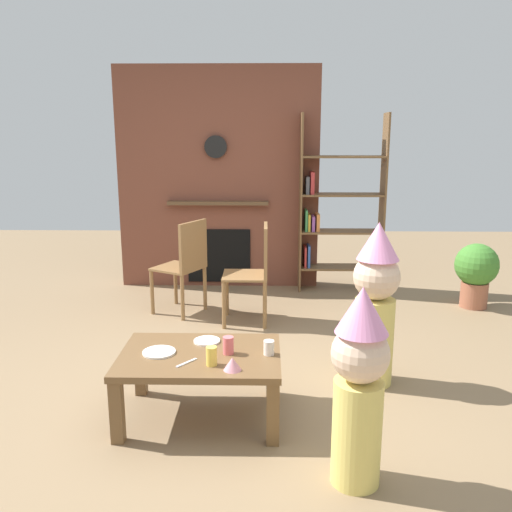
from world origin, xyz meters
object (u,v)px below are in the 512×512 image
Objects in this scene: coffee_table at (200,364)px; paper_cup_center at (212,356)px; paper_plate_rear at (207,341)px; dining_chair_middle at (255,268)px; child_in_pink at (375,300)px; birthday_cake_slice at (232,364)px; paper_cup_near_left at (269,348)px; dining_chair_left at (186,262)px; potted_plant_tall at (476,270)px; bookshelf at (335,210)px; paper_cup_near_right at (229,345)px; paper_plate_front at (159,352)px; child_with_cone_hat at (359,382)px.

paper_cup_center reaches higher than coffee_table.
paper_plate_rear is 1.53m from dining_chair_middle.
birthday_cake_slice is at bearing 14.32° from child_in_pink.
paper_plate_rear is at bearing 154.13° from paper_cup_near_left.
dining_chair_left is at bearing 105.05° from birthday_cake_slice.
coffee_table is at bearing 0.00° from child_in_pink.
dining_chair_middle is (0.66, -0.23, 0.00)m from dining_chair_left.
coffee_table is 3.27m from potted_plant_tall.
paper_cup_center is 0.12× the size of dining_chair_middle.
bookshelf is 2.29m from child_in_pink.
paper_cup_center is at bearing -117.99° from paper_cup_near_right.
birthday_cake_slice is at bearing -26.91° from paper_cup_center.
dining_chair_middle is (0.21, 1.84, 0.04)m from paper_cup_center.
potted_plant_tall reaches higher than paper_cup_near_left.
coffee_table is at bearing -112.42° from bookshelf.
coffee_table is at bearing -0.09° from paper_plate_front.
paper_cup_near_left is 0.13× the size of potted_plant_tall.
paper_plate_front is 3.46m from potted_plant_tall.
paper_plate_front is at bearing 153.90° from paper_cup_center.
potted_plant_tall reaches higher than coffee_table.
paper_cup_near_left is 0.52× the size of paper_plate_rear.
paper_plate_front is at bearing -145.93° from paper_plate_rear.
dining_chair_left is 2.84m from potted_plant_tall.
dining_chair_middle reaches higher than paper_cup_center.
coffee_table is 1.95m from dining_chair_left.
coffee_table is 0.21m from paper_cup_near_right.
bookshelf is 11.51× the size of paper_plate_rear.
child_in_pink is (-0.01, -2.27, -0.29)m from bookshelf.
dining_chair_left is at bearing -150.59° from bookshelf.
potted_plant_tall is (2.46, 2.16, 0.03)m from coffee_table.
birthday_cake_slice is 0.74m from child_with_cone_hat.
coffee_table is 0.85× the size of child_in_pink.
paper_cup_near_right is 0.42m from paper_plate_front.
paper_plate_front is at bearing 122.07° from dining_chair_left.
dining_chair_left reaches higher than paper_cup_near_left.
child_in_pink is (0.92, 0.71, 0.15)m from birthday_cake_slice.
dining_chair_left is (-0.37, 1.91, 0.17)m from coffee_table.
dining_chair_middle reaches higher than paper_cup_near_left.
paper_cup_near_right is at bearing 3.62° from child_in_pink.
bookshelf is 3.15m from birthday_cake_slice.
bookshelf is 1.99× the size of coffee_table.
child_with_cone_hat is at bearing -43.98° from paper_plate_rear.
bookshelf is 19.00× the size of birthday_cake_slice.
paper_cup_center is at bearing -135.70° from potted_plant_tall.
potted_plant_tall is (2.29, 2.16, -0.09)m from paper_cup_near_right.
paper_plate_front is 1.92m from dining_chair_left.
bookshelf reaches higher than paper_plate_rear.
birthday_cake_slice is at bearing -65.25° from paper_plate_rear.
paper_cup_near_right is 0.09× the size of child_in_pink.
paper_cup_near_right is 0.54× the size of paper_plate_front.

